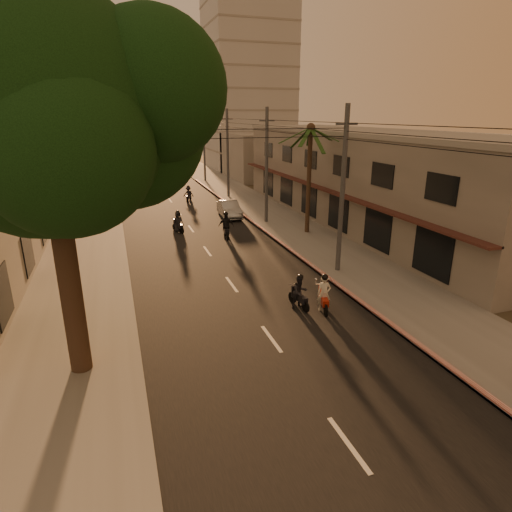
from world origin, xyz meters
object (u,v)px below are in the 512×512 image
(palm_tree, at_px, (311,134))
(scooter_mid_b, at_px, (226,226))
(broadleaf_tree, at_px, (60,114))
(scooter_far_b, at_px, (189,194))
(scooter_mid_a, at_px, (300,293))
(scooter_red, at_px, (324,294))
(scooter_far_a, at_px, (178,222))
(parked_car, at_px, (229,209))

(palm_tree, xyz_separation_m, scooter_mid_b, (-6.05, 0.62, -6.27))
(broadleaf_tree, height_order, scooter_far_b, broadleaf_tree)
(scooter_mid_a, height_order, scooter_mid_b, scooter_mid_b)
(broadleaf_tree, xyz_separation_m, scooter_red, (9.75, 1.57, -7.69))
(broadleaf_tree, xyz_separation_m, scooter_far_a, (5.56, 17.19, -7.71))
(broadleaf_tree, xyz_separation_m, scooter_mid_b, (8.56, 14.48, -7.60))
(palm_tree, bearing_deg, scooter_red, -111.59)
(scooter_red, relative_size, scooter_mid_b, 0.90)
(palm_tree, bearing_deg, scooter_mid_b, 174.14)
(scooter_far_a, bearing_deg, scooter_mid_b, -60.71)
(palm_tree, bearing_deg, scooter_far_b, 112.90)
(broadleaf_tree, distance_m, parked_car, 24.58)
(palm_tree, distance_m, scooter_far_a, 11.56)
(scooter_red, height_order, scooter_mid_b, scooter_mid_b)
(scooter_red, xyz_separation_m, scooter_mid_b, (-1.19, 12.90, 0.09))
(parked_car, bearing_deg, scooter_mid_b, -104.11)
(scooter_mid_a, bearing_deg, scooter_far_a, 93.96)
(palm_tree, relative_size, scooter_far_b, 4.93)
(palm_tree, xyz_separation_m, parked_car, (-4.12, 6.97, -6.45))
(scooter_red, relative_size, scooter_mid_a, 1.05)
(palm_tree, relative_size, parked_car, 1.89)
(scooter_mid_b, xyz_separation_m, scooter_far_a, (-3.00, 2.71, -0.11))
(broadleaf_tree, xyz_separation_m, parked_car, (10.50, 20.83, -7.77))
(scooter_red, height_order, scooter_mid_a, scooter_red)
(scooter_mid_a, distance_m, scooter_mid_b, 12.31)
(scooter_mid_a, height_order, scooter_far_b, scooter_far_b)
(scooter_far_a, bearing_deg, palm_tree, -38.82)
(broadleaf_tree, height_order, scooter_mid_b, broadleaf_tree)
(scooter_mid_a, bearing_deg, scooter_mid_b, 82.92)
(broadleaf_tree, distance_m, scooter_mid_a, 11.93)
(scooter_mid_a, bearing_deg, scooter_far_b, 82.74)
(broadleaf_tree, relative_size, scooter_red, 6.82)
(broadleaf_tree, distance_m, scooter_far_a, 19.64)
(scooter_mid_a, distance_m, parked_car, 18.73)
(parked_car, bearing_deg, scooter_far_a, -140.78)
(scooter_far_a, height_order, parked_car, scooter_far_a)
(scooter_red, distance_m, scooter_far_b, 27.18)
(broadleaf_tree, height_order, palm_tree, broadleaf_tree)
(scooter_mid_b, bearing_deg, parked_car, 80.11)
(palm_tree, bearing_deg, parked_car, 120.55)
(scooter_red, bearing_deg, parked_car, 103.87)
(scooter_mid_a, xyz_separation_m, scooter_mid_b, (-0.27, 12.31, 0.12))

